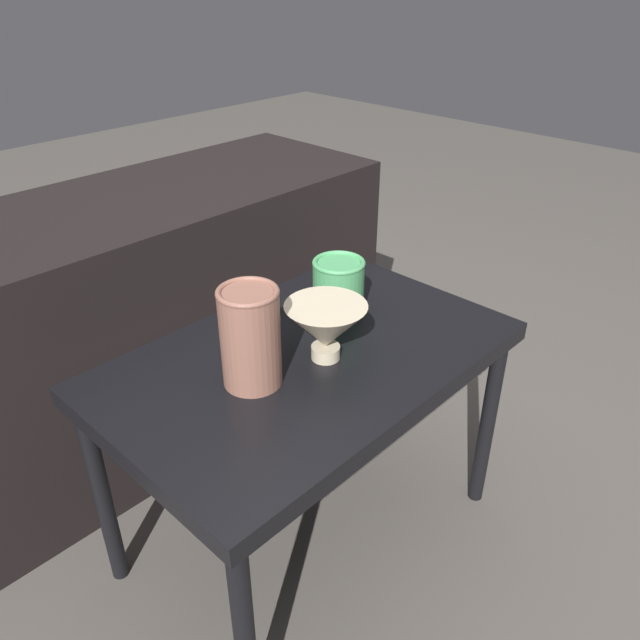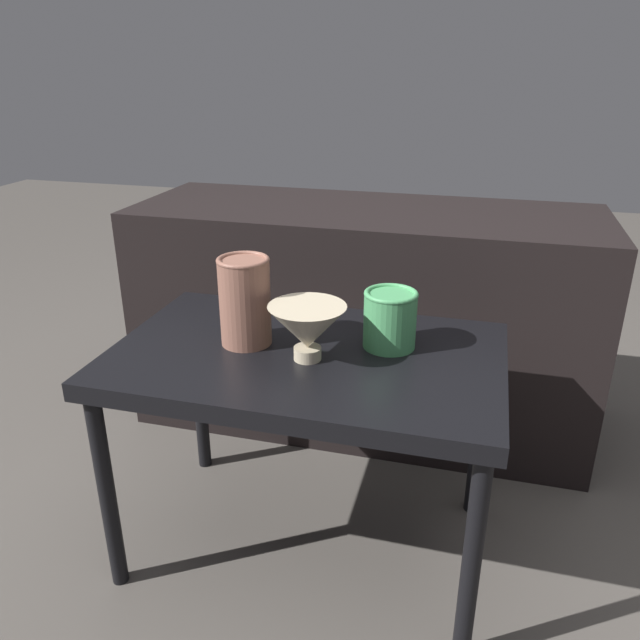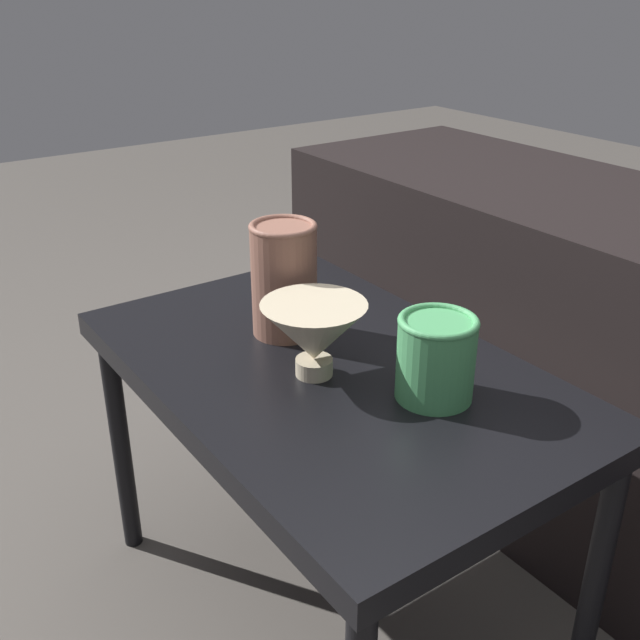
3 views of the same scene
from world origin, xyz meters
TOP-DOWN VIEW (x-y plane):
  - ground_plane at (0.00, 0.00)m, footprint 8.00×8.00m
  - table at (0.00, 0.00)m, footprint 0.83×0.53m
  - couch_backdrop at (0.00, 0.63)m, footprint 1.38×0.50m
  - bowl at (0.01, -0.04)m, footprint 0.16×0.16m
  - vase_textured_left at (-0.14, 0.01)m, footprint 0.11×0.11m
  - vase_colorful_right at (0.17, 0.07)m, footprint 0.12×0.12m

SIDE VIEW (x-z plane):
  - ground_plane at x=0.00m, z-range 0.00..0.00m
  - couch_backdrop at x=0.00m, z-range 0.00..0.69m
  - table at x=0.00m, z-range 0.21..0.73m
  - vase_colorful_right at x=0.17m, z-range 0.52..0.65m
  - bowl at x=0.01m, z-range 0.53..0.65m
  - vase_textured_left at x=-0.14m, z-range 0.52..0.72m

